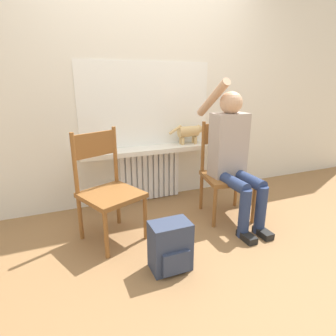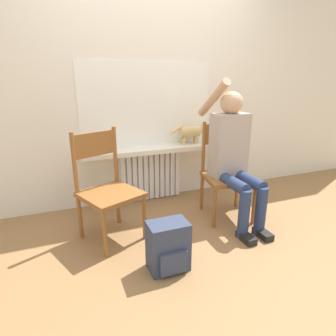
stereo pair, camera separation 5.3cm
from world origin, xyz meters
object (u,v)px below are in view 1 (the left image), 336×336
Objects in this scene: chair_left at (108,188)px; person at (233,152)px; chair_right at (226,171)px; backpack at (170,247)px; cat at (190,132)px.

chair_left is 0.70× the size of person.
backpack is at bearing -133.83° from chair_right.
person reaches higher than cat.
backpack is (0.32, -0.62, -0.29)m from chair_left.
chair_right is at bearing -22.81° from chair_left.
chair_right is 0.70× the size of person.
chair_right is at bearing -78.84° from cat.
chair_right reaches higher than backpack.
backpack is at bearing -121.67° from cat.
person reaches higher than chair_right.
chair_left is 1.22m from person.
cat reaches higher than backpack.
chair_left is 2.54× the size of backpack.
chair_right is 2.54× the size of backpack.
chair_left is at bearing 174.72° from person.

